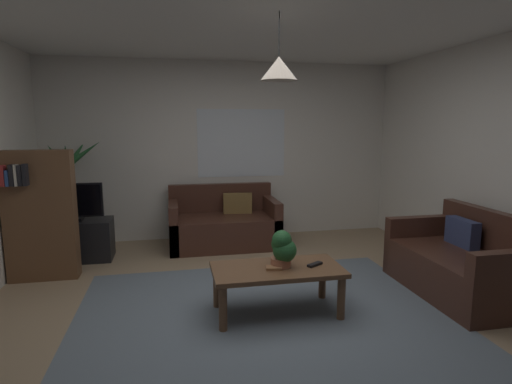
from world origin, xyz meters
TOP-DOWN VIEW (x-y plane):
  - floor at (0.00, 0.00)m, footprint 5.02×5.32m
  - rug at (0.00, -0.20)m, footprint 3.26×2.92m
  - wall_back at (0.00, 2.69)m, footprint 5.14×0.06m
  - ceiling at (0.00, 0.00)m, footprint 5.02×5.32m
  - window_pane at (0.26, 2.66)m, footprint 1.29×0.01m
  - couch_under_window at (-0.07, 2.18)m, footprint 1.47×0.84m
  - couch_right_side at (2.03, 0.06)m, footprint 0.84×1.43m
  - coffee_table at (0.13, -0.01)m, footprint 1.14×0.58m
  - book_on_table_0 at (0.09, -0.05)m, footprint 0.15×0.12m
  - remote_on_table_0 at (0.47, -0.03)m, footprint 0.16×0.13m
  - potted_plant_on_table at (0.18, 0.00)m, footprint 0.22×0.23m
  - tv_stand at (-1.96, 1.91)m, footprint 0.90×0.44m
  - tv at (-1.96, 1.89)m, footprint 0.74×0.16m
  - potted_palm_corner at (-2.09, 2.33)m, footprint 0.85×0.89m
  - bookshelf_corner at (-2.15, 1.31)m, footprint 0.70×0.31m
  - pendant_lamp at (0.13, -0.01)m, footprint 0.30×0.30m

SIDE VIEW (x-z plane):
  - floor at x=0.00m, z-range -0.02..0.00m
  - rug at x=0.00m, z-range 0.00..0.01m
  - tv_stand at x=-1.96m, z-range 0.00..0.50m
  - couch_under_window at x=-0.07m, z-range -0.13..0.69m
  - couch_right_side at x=2.03m, z-range -0.13..0.69m
  - coffee_table at x=0.13m, z-range 0.14..0.57m
  - remote_on_table_0 at x=0.47m, z-range 0.42..0.45m
  - book_on_table_0 at x=0.09m, z-range 0.42..0.45m
  - potted_plant_on_table at x=0.18m, z-range 0.43..0.76m
  - potted_palm_corner at x=-2.09m, z-range -0.09..1.41m
  - bookshelf_corner at x=-2.15m, z-range 0.02..1.42m
  - tv at x=-1.96m, z-range 0.50..0.97m
  - wall_back at x=0.00m, z-range 0.00..2.56m
  - window_pane at x=0.26m, z-range 0.90..1.88m
  - pendant_lamp at x=0.13m, z-range 1.84..2.38m
  - ceiling at x=0.00m, z-range 2.56..2.58m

